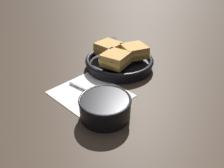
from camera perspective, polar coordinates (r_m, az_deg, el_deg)
The scene contains 8 objects.
ground_plane at distance 0.73m, azimuth -0.47°, elevation -2.77°, with size 4.00×4.00×0.00m, color #382B21.
napkin at distance 0.73m, azimuth -5.70°, elevation -2.53°, with size 0.26×0.23×0.00m.
soup_bowl at distance 0.62m, azimuth -1.81°, elevation -5.78°, with size 0.15×0.15×0.06m.
spoon at distance 0.72m, azimuth -4.20°, elevation -2.71°, with size 0.18×0.03×0.01m.
skillet at distance 0.89m, azimuth 1.90°, elevation 5.71°, with size 0.31×0.33×0.04m.
sandwich_near_left at distance 0.81m, azimuth 0.92°, elevation 6.54°, with size 0.10×0.10×0.05m.
sandwich_near_right at distance 0.88m, azimuth 5.79°, elevation 8.59°, with size 0.12×0.13×0.05m.
sandwich_far_left at distance 0.91m, azimuth -0.84°, elevation 9.35°, with size 0.10×0.10×0.05m.
Camera 1 is at (0.37, -0.47, 0.42)m, focal length 35.00 mm.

